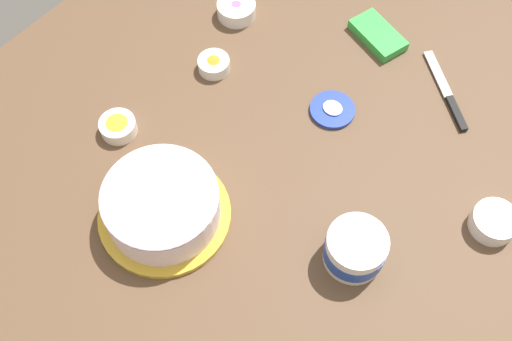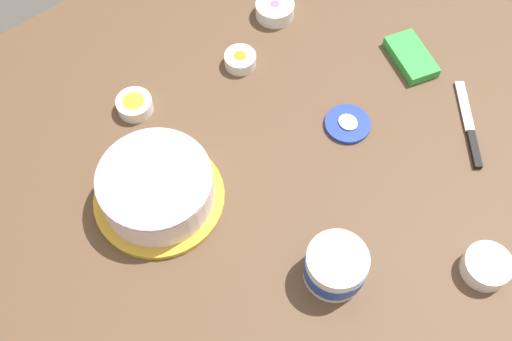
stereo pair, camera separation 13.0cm
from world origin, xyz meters
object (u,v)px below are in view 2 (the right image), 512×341
(sprinkle_bowl_yellow, at_px, (134,104))
(sprinkle_bowl_orange, at_px, (240,59))
(frosting_tub, at_px, (336,266))
(candy_box_lower, at_px, (411,57))
(frosted_cake, at_px, (156,188))
(sprinkle_bowl_blue, at_px, (487,266))
(spreading_knife, at_px, (470,131))
(sprinkle_bowl_pink, at_px, (275,9))
(frosting_tub_lid, at_px, (348,124))

(sprinkle_bowl_yellow, xyz_separation_m, sprinkle_bowl_orange, (0.05, 0.27, -0.00))
(frosting_tub, height_order, candy_box_lower, frosting_tub)
(frosted_cake, distance_m, sprinkle_bowl_blue, 0.68)
(spreading_knife, bearing_deg, frosted_cake, -114.82)
(frosting_tub, relative_size, sprinkle_bowl_pink, 1.26)
(frosting_tub, height_order, sprinkle_bowl_pink, frosting_tub)
(spreading_knife, bearing_deg, frosting_tub_lid, -132.74)
(frosted_cake, bearing_deg, sprinkle_bowl_yellow, 158.89)
(spreading_knife, xyz_separation_m, sprinkle_bowl_pink, (-0.55, -0.12, 0.02))
(sprinkle_bowl_blue, distance_m, sprinkle_bowl_yellow, 0.83)
(frosted_cake, relative_size, sprinkle_bowl_blue, 2.92)
(frosting_tub_lid, xyz_separation_m, sprinkle_bowl_pink, (-0.36, 0.09, 0.02))
(frosting_tub_lid, bearing_deg, sprinkle_bowl_yellow, -133.88)
(frosting_tub_lid, bearing_deg, sprinkle_bowl_orange, -164.45)
(frosting_tub, bearing_deg, sprinkle_bowl_pink, 150.14)
(sprinkle_bowl_pink, distance_m, sprinkle_bowl_orange, 0.18)
(spreading_knife, relative_size, sprinkle_bowl_blue, 2.09)
(frosted_cake, bearing_deg, sprinkle_bowl_pink, 115.78)
(sprinkle_bowl_orange, height_order, candy_box_lower, sprinkle_bowl_orange)
(sprinkle_bowl_yellow, distance_m, sprinkle_bowl_orange, 0.28)
(sprinkle_bowl_pink, bearing_deg, sprinkle_bowl_yellow, -86.71)
(frosted_cake, distance_m, frosting_tub, 0.40)
(sprinkle_bowl_yellow, relative_size, sprinkle_bowl_pink, 0.85)
(frosted_cake, xyz_separation_m, frosting_tub_lid, (0.11, 0.44, -0.05))
(spreading_knife, distance_m, sprinkle_bowl_pink, 0.57)
(sprinkle_bowl_blue, height_order, sprinkle_bowl_yellow, sprinkle_bowl_blue)
(sprinkle_bowl_blue, bearing_deg, sprinkle_bowl_yellow, -156.81)
(sprinkle_bowl_blue, distance_m, sprinkle_bowl_orange, 0.72)
(frosting_tub_lid, height_order, sprinkle_bowl_pink, sprinkle_bowl_pink)
(frosting_tub_lid, height_order, spreading_knife, frosting_tub_lid)
(sprinkle_bowl_blue, bearing_deg, sprinkle_bowl_pink, 172.08)
(frosted_cake, distance_m, spreading_knife, 0.71)
(sprinkle_bowl_blue, xyz_separation_m, candy_box_lower, (-0.47, 0.27, -0.01))
(frosting_tub, bearing_deg, spreading_knife, 96.95)
(frosted_cake, xyz_separation_m, sprinkle_bowl_orange, (-0.18, 0.36, -0.03))
(sprinkle_bowl_pink, height_order, sprinkle_bowl_orange, sprinkle_bowl_pink)
(frosting_tub_lid, distance_m, sprinkle_bowl_orange, 0.30)
(sprinkle_bowl_blue, relative_size, sprinkle_bowl_yellow, 1.15)
(frosted_cake, xyz_separation_m, spreading_knife, (0.30, 0.65, -0.05))
(sprinkle_bowl_blue, height_order, candy_box_lower, sprinkle_bowl_blue)
(sprinkle_bowl_blue, relative_size, sprinkle_bowl_orange, 1.24)
(frosting_tub_lid, bearing_deg, spreading_knife, 47.26)
(candy_box_lower, bearing_deg, spreading_knife, 5.42)
(sprinkle_bowl_pink, xyz_separation_m, candy_box_lower, (0.32, 0.16, -0.01))
(sprinkle_bowl_blue, xyz_separation_m, sprinkle_bowl_yellow, (-0.77, -0.33, -0.00))
(frosting_tub_lid, bearing_deg, frosting_tub, -47.25)
(frosting_tub_lid, height_order, sprinkle_bowl_orange, sprinkle_bowl_orange)
(frosted_cake, relative_size, frosting_tub_lid, 2.65)
(sprinkle_bowl_pink, bearing_deg, candy_box_lower, 27.06)
(sprinkle_bowl_blue, bearing_deg, frosting_tub_lid, 176.66)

